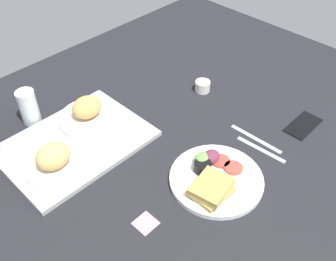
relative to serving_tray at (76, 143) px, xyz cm
name	(u,v)px	position (x,y,z in cm)	size (l,w,h in cm)	color
ground_plane	(170,150)	(20.38, -22.50, -2.30)	(190.00, 150.00, 3.00)	black
serving_tray	(76,143)	(0.00, 0.00, 0.00)	(45.00, 33.00, 1.60)	#B2B2AD
bread_plate_near	(55,160)	(-10.36, -5.22, 3.79)	(19.58, 19.58, 8.42)	white
bread_plate_far	(89,113)	(9.90, 5.47, 3.57)	(21.26, 21.26, 8.34)	white
plate_with_salad	(214,178)	(18.88, -41.47, 0.96)	(27.34, 27.34, 5.40)	white
drinking_glass	(29,107)	(-3.41, 20.51, 5.29)	(6.22, 6.22, 12.18)	silver
espresso_cup	(203,86)	(50.78, -9.93, 1.20)	(5.60, 5.60, 4.00)	silver
fork	(261,149)	(39.55, -43.88, -0.55)	(17.00, 1.40, 0.50)	#B7B7BC
knife	(256,139)	(42.55, -39.88, -0.55)	(19.00, 1.40, 0.50)	#B7B7BC
cell_phone	(303,125)	(59.30, -47.51, -0.40)	(14.40, 7.20, 0.80)	black
sticky_note	(146,223)	(-4.70, -37.69, -0.74)	(5.60, 5.60, 0.12)	pink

